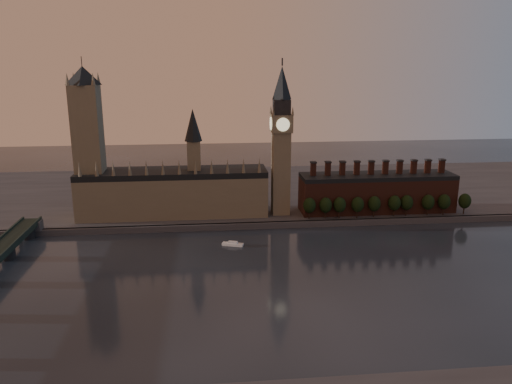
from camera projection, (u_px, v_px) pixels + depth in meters
ground at (293, 286)px, 249.70m from camera, size 900.00×900.00×0.00m
north_bank at (257, 192)px, 420.47m from camera, size 900.00×182.00×4.00m
palace_of_westminster at (174, 190)px, 348.47m from camera, size 130.00×30.30×74.00m
victoria_tower at (88, 138)px, 333.60m from camera, size 24.00×24.00×108.00m
big_ben at (281, 140)px, 341.99m from camera, size 15.00×15.00×107.00m
chimney_block at (377, 192)px, 358.74m from camera, size 110.00×25.00×37.00m
embankment_tree_0 at (309, 205)px, 340.74m from camera, size 8.60×8.60×14.88m
embankment_tree_1 at (326, 205)px, 341.32m from camera, size 8.60×8.60×14.88m
embankment_tree_2 at (340, 205)px, 342.05m from camera, size 8.60×8.60×14.88m
embankment_tree_3 at (358, 205)px, 342.71m from camera, size 8.60×8.60×14.88m
embankment_tree_4 at (374, 204)px, 344.60m from camera, size 8.60×8.60×14.88m
embankment_tree_5 at (394, 203)px, 346.41m from camera, size 8.60×8.60×14.88m
embankment_tree_6 at (407, 203)px, 347.38m from camera, size 8.60×8.60×14.88m
embankment_tree_7 at (428, 202)px, 348.39m from camera, size 8.60×8.60×14.88m
embankment_tree_8 at (444, 202)px, 349.40m from camera, size 8.60×8.60×14.88m
embankment_tree_9 at (465, 201)px, 351.27m from camera, size 8.60×8.60×14.88m
river_boat at (233, 244)px, 304.09m from camera, size 13.51×7.64×2.60m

